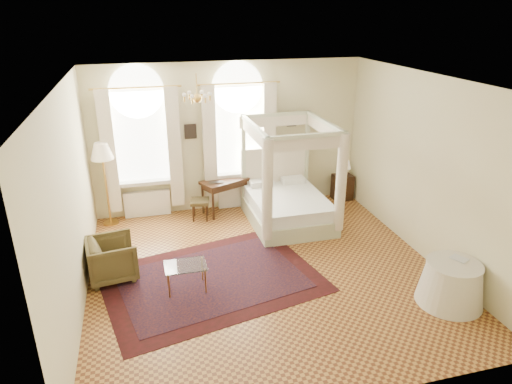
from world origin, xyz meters
TOP-DOWN VIEW (x-y plane):
  - ground at (0.00, 0.00)m, footprint 6.00×6.00m
  - room_walls at (0.00, 0.00)m, footprint 6.00×6.00m
  - window_left at (-1.90, 2.87)m, footprint 1.62×0.27m
  - window_right at (0.20, 2.87)m, footprint 1.62×0.27m
  - chandelier at (-0.90, 1.20)m, footprint 0.51×0.45m
  - wall_pictures at (0.09, 2.97)m, footprint 2.54×0.03m
  - canopy_bed at (1.01, 1.78)m, footprint 1.70×2.07m
  - nightstand at (2.70, 2.70)m, footprint 0.46×0.42m
  - nightstand_lamp at (2.75, 2.70)m, footprint 0.25×0.25m
  - writing_desk at (-0.19, 2.70)m, footprint 1.16×0.91m
  - laptop at (-0.40, 2.59)m, footprint 0.32×0.21m
  - stool at (-0.79, 2.45)m, footprint 0.46×0.46m
  - armchair at (-2.57, 0.48)m, footprint 0.90×0.88m
  - coffee_table at (-1.40, -0.20)m, footprint 0.68×0.48m
  - floor_lamp at (-2.70, 2.70)m, footprint 0.46×0.46m
  - oriental_rug at (-0.96, -0.03)m, footprint 3.98×3.22m
  - side_table at (2.56, -1.60)m, footprint 1.03×1.03m
  - book at (2.62, -1.56)m, footprint 0.27×0.30m

SIDE VIEW (x-z plane):
  - ground at x=0.00m, z-range 0.00..0.00m
  - oriental_rug at x=-0.96m, z-range 0.00..0.01m
  - nightstand at x=2.70m, z-range 0.00..0.61m
  - side_table at x=2.56m, z-range -0.01..0.69m
  - armchair at x=-2.57m, z-range 0.00..0.73m
  - stool at x=-0.79m, z-range 0.15..0.60m
  - coffee_table at x=-1.40m, z-range 0.18..0.64m
  - canopy_bed at x=1.01m, z-range -0.60..1.60m
  - writing_desk at x=-0.19m, z-range 0.27..1.05m
  - book at x=2.62m, z-range 0.70..0.72m
  - laptop at x=-0.40m, z-range 0.77..0.80m
  - nightstand_lamp at x=2.75m, z-range 0.67..1.03m
  - window_left at x=-1.90m, z-range -0.16..3.13m
  - window_right at x=0.20m, z-range -0.16..3.13m
  - floor_lamp at x=-2.70m, z-range 0.64..2.44m
  - wall_pictures at x=0.09m, z-range 1.70..2.09m
  - room_walls at x=0.00m, z-range -1.02..4.98m
  - chandelier at x=-0.90m, z-range 2.66..3.16m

